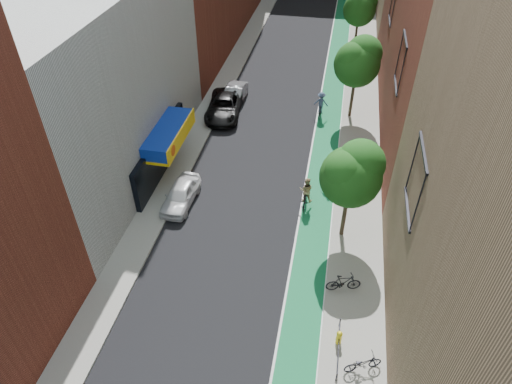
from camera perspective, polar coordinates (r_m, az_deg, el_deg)
The scene contains 17 objects.
ground at distance 21.97m, azimuth -6.63°, elevation -21.79°, with size 160.00×160.00×0.00m, color black.
bike_lane at distance 40.60m, azimuth 9.38°, elevation 10.85°, with size 2.00×68.00×0.01m, color #126645.
sidewalk_left at distance 41.85m, azimuth -4.66°, elevation 12.29°, with size 2.00×68.00×0.15m, color gray.
sidewalk_right at distance 40.63m, azimuth 12.95°, elevation 10.49°, with size 3.00×68.00×0.15m, color gray.
building_left_white at distance 31.19m, azimuth -20.15°, elevation 12.14°, with size 8.00×20.00×12.00m, color silver.
tree_near at distance 24.60m, azimuth 11.94°, elevation 2.38°, with size 3.40×3.36×6.42m.
tree_mid at distance 36.72m, azimuth 12.65°, elevation 15.75°, with size 3.55×3.53×6.74m.
tree_far at distance 50.02m, azimuth 12.91°, elevation 21.62°, with size 3.30×3.25×6.21m.
parked_car_white at distance 29.24m, azimuth -9.40°, elevation -0.28°, with size 1.65×4.10×1.40m, color silver.
parked_car_black at distance 38.14m, azimuth -4.01°, elevation 10.65°, with size 2.62×5.67×1.58m, color black.
parked_car_silver at distance 39.95m, azimuth -2.74°, elevation 12.01°, with size 1.51×4.33×1.43m, color gray.
cyclist_lane_near at distance 28.71m, azimuth 6.23°, elevation -0.33°, with size 0.86×1.86×2.09m.
cyclist_lane_mid at distance 30.70m, azimuth 9.05°, elevation 2.22°, with size 1.11×1.88×2.13m.
cyclist_lane_far at distance 38.17m, azimuth 8.09°, elevation 10.63°, with size 1.17×1.77×2.11m.
parked_bike_mid at distance 24.26m, azimuth 10.89°, elevation -11.07°, with size 0.52×1.84×1.11m, color black.
parked_bike_far at distance 21.93m, azimuth 13.21°, elevation -20.12°, with size 0.61×1.75×0.92m, color black.
fire_hydrant at distance 22.45m, azimuth 10.34°, elevation -17.41°, with size 0.29×0.29×0.82m.
Camera 1 is at (4.28, -9.77, 19.20)m, focal length 32.00 mm.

